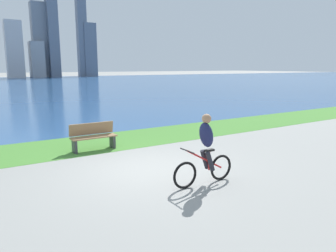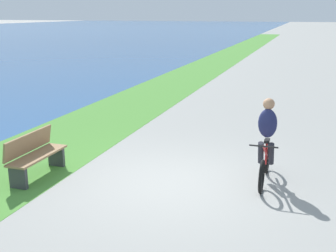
# 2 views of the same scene
# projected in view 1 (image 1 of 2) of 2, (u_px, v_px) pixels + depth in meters

# --- Properties ---
(ground_plane) EXTENTS (300.00, 300.00, 0.00)m
(ground_plane) POSITION_uv_depth(u_px,v_px,m) (147.00, 170.00, 8.63)
(ground_plane) COLOR gray
(grass_strip_bayside) EXTENTS (120.00, 2.95, 0.01)m
(grass_strip_bayside) POSITION_uv_depth(u_px,v_px,m) (99.00, 143.00, 11.65)
(grass_strip_bayside) COLOR #478433
(grass_strip_bayside) RESTS_ON ground
(cyclist_lead) EXTENTS (1.70, 0.52, 1.67)m
(cyclist_lead) POSITION_uv_depth(u_px,v_px,m) (205.00, 150.00, 7.43)
(cyclist_lead) COLOR black
(cyclist_lead) RESTS_ON ground
(bench_far_along_path) EXTENTS (1.50, 0.47, 0.90)m
(bench_far_along_path) POSITION_uv_depth(u_px,v_px,m) (93.00, 137.00, 10.59)
(bench_far_along_path) COLOR olive
(bench_far_along_path) RESTS_ON ground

